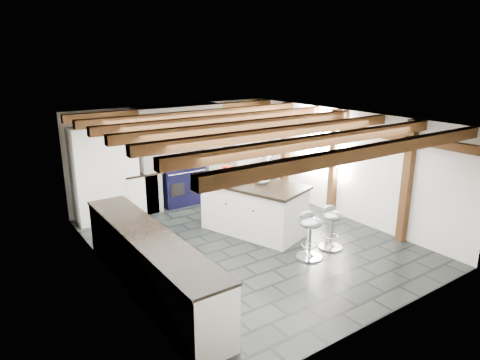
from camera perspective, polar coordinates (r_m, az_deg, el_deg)
ground at (r=8.14m, az=1.04°, el=-8.23°), size 6.00×6.00×0.00m
room_shell at (r=8.62m, az=-7.75°, el=0.58°), size 6.00×6.03×6.00m
range_cooker at (r=10.13m, az=-7.83°, el=-0.58°), size 1.00×0.63×0.99m
kitchen_island at (r=8.43m, az=1.84°, el=-3.61°), size 1.64×2.24×1.32m
bar_stool_near at (r=7.88m, az=12.09°, el=-5.53°), size 0.44×0.44×0.80m
bar_stool_far at (r=7.42m, az=9.31°, el=-6.57°), size 0.50×0.50×0.83m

